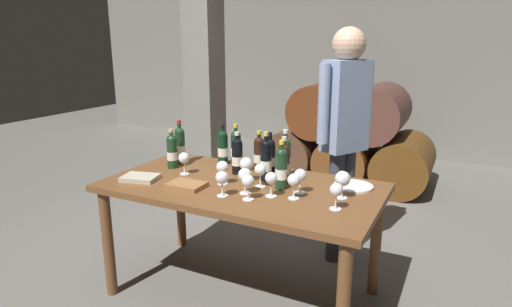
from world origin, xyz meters
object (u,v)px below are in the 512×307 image
Objects in this scene: wine_bottle_7 at (236,148)px; wine_glass_6 at (300,176)px; wine_bottle_3 at (266,160)px; wine_glass_4 at (271,179)px; wine_bottle_5 at (259,153)px; wine_glass_8 at (260,171)px; wine_glass_3 at (245,176)px; wine_glass_11 at (343,179)px; leather_ledger at (140,178)px; wine_bottle_8 at (223,147)px; wine_glass_7 at (184,159)px; dining_table at (242,198)px; wine_glass_0 at (336,191)px; wine_glass_2 at (294,181)px; tasting_notebook at (187,185)px; wine_bottle_2 at (180,145)px; wine_bottle_6 at (284,163)px; wine_bottle_4 at (237,156)px; wine_bottle_9 at (270,156)px; wine_glass_5 at (222,168)px; wine_glass_10 at (248,182)px; wine_glass_9 at (246,165)px; serving_plate at (353,186)px; wine_bottle_0 at (285,157)px; wine_bottle_1 at (172,151)px; wine_glass_1 at (223,179)px; sommelier_presenting at (345,124)px; wine_bottle_10 at (281,168)px.

wine_glass_6 is at bearing -28.94° from wine_bottle_7.
wine_glass_4 is at bearing -58.91° from wine_bottle_3.
wine_bottle_5 is 1.88× the size of wine_glass_8.
wine_glass_3 is 0.96× the size of wine_glass_11.
leather_ledger is (-0.87, -0.10, -0.09)m from wine_glass_4.
wine_glass_7 is at bearing -109.35° from wine_bottle_8.
wine_bottle_5 is at bearing 95.80° from dining_table.
wine_glass_8 is (-0.51, 0.14, 0.00)m from wine_glass_0.
wine_glass_2 is 0.68× the size of tasting_notebook.
wine_bottle_2 is 1.06× the size of wine_bottle_6.
wine_bottle_4 is 0.22m from wine_bottle_9.
wine_bottle_4 is 0.77m from wine_glass_11.
wine_glass_5 is 0.31m from wine_glass_10.
wine_glass_0 is at bearing -84.93° from wine_glass_11.
wine_bottle_5 is at bearing 146.32° from wine_bottle_6.
wine_glass_5 is 0.73m from wine_glass_11.
wine_glass_10 is (0.16, -0.28, -0.01)m from wine_glass_9.
serving_plate is at bearing 16.77° from wine_glass_9.
wine_bottle_3 reaches higher than wine_bottle_5.
wine_glass_3 is 0.55m from wine_glass_11.
wine_bottle_0 is 0.60m from wine_glass_0.
wine_bottle_1 is 1.72× the size of wine_glass_11.
wine_bottle_4 is (-0.13, 0.18, 0.22)m from dining_table.
wine_glass_3 is (0.42, -0.47, -0.02)m from wine_bottle_8.
wine_bottle_8 is 1.96× the size of wine_glass_1.
sommelier_presenting is (0.43, 0.75, 0.37)m from dining_table.
wine_glass_6 is 1.03m from leather_ledger.
wine_bottle_9 reaches higher than wine_glass_2.
wine_glass_7 is (-0.66, -0.13, -0.02)m from wine_bottle_6.
wine_bottle_9 is (0.30, -0.09, -0.00)m from wine_bottle_7.
serving_plate is at bearing -4.47° from wine_bottle_8.
dining_table is 0.34m from wine_glass_4.
wine_glass_5 is at bearing -27.63° from wine_bottle_2.
wine_glass_8 is (0.36, -0.34, -0.02)m from wine_bottle_7.
leather_ledger is at bearing -173.06° from wine_glass_2.
wine_bottle_5 is 0.94× the size of wine_bottle_8.
tasting_notebook is (-0.24, -0.51, -0.11)m from wine_bottle_5.
wine_bottle_6 reaches higher than leather_ledger.
wine_bottle_0 is 1.11× the size of wine_bottle_4.
wine_bottle_3 is at bearing -179.17° from wine_bottle_6.
wine_bottle_9 reaches higher than dining_table.
wine_bottle_0 is 0.32m from wine_bottle_4.
wine_glass_4 is 0.61× the size of serving_plate.
wine_bottle_6 is 0.61m from tasting_notebook.
wine_bottle_10 reaches higher than wine_bottle_6.
wine_glass_4 is (0.87, -0.33, -0.03)m from wine_bottle_2.
wine_glass_4 is at bearing -43.52° from wine_glass_8.
wine_bottle_6 is 1.92× the size of wine_glass_3.
wine_glass_1 is 1.00× the size of wine_glass_7.
sommelier_presenting is at bearing 112.15° from serving_plate.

